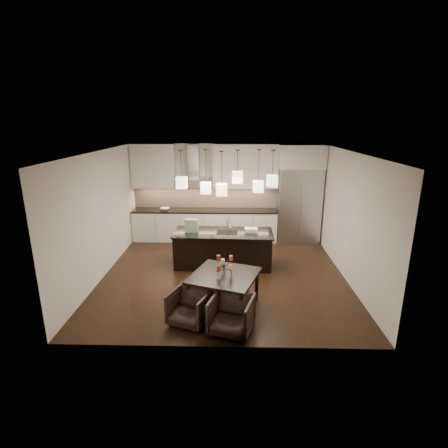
{
  "coord_description": "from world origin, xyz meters",
  "views": [
    {
      "loc": [
        0.19,
        -7.48,
        3.44
      ],
      "look_at": [
        0.0,
        0.2,
        1.15
      ],
      "focal_mm": 28.0,
      "sensor_mm": 36.0,
      "label": 1
    }
  ],
  "objects_px": {
    "refrigerator": "(298,206)",
    "armchair_left": "(190,307)",
    "dining_table": "(224,291)",
    "armchair_right": "(231,315)",
    "island_body": "(223,249)"
  },
  "relations": [
    {
      "from": "island_body",
      "to": "dining_table",
      "type": "distance_m",
      "value": 2.07
    },
    {
      "from": "refrigerator",
      "to": "dining_table",
      "type": "relative_size",
      "value": 1.87
    },
    {
      "from": "armchair_left",
      "to": "refrigerator",
      "type": "bearing_deg",
      "value": 80.27
    },
    {
      "from": "dining_table",
      "to": "armchair_left",
      "type": "bearing_deg",
      "value": -118.76
    },
    {
      "from": "island_body",
      "to": "armchair_right",
      "type": "relative_size",
      "value": 3.29
    },
    {
      "from": "dining_table",
      "to": "armchair_left",
      "type": "relative_size",
      "value": 1.72
    },
    {
      "from": "dining_table",
      "to": "armchair_right",
      "type": "relative_size",
      "value": 1.64
    },
    {
      "from": "refrigerator",
      "to": "armchair_left",
      "type": "bearing_deg",
      "value": -120.64
    },
    {
      "from": "refrigerator",
      "to": "dining_table",
      "type": "bearing_deg",
      "value": -117.6
    },
    {
      "from": "dining_table",
      "to": "armchair_left",
      "type": "height_order",
      "value": "dining_table"
    },
    {
      "from": "armchair_left",
      "to": "armchair_right",
      "type": "height_order",
      "value": "armchair_right"
    },
    {
      "from": "refrigerator",
      "to": "armchair_right",
      "type": "bearing_deg",
      "value": -112.11
    },
    {
      "from": "island_body",
      "to": "dining_table",
      "type": "relative_size",
      "value": 2.0
    },
    {
      "from": "refrigerator",
      "to": "armchair_right",
      "type": "height_order",
      "value": "refrigerator"
    },
    {
      "from": "dining_table",
      "to": "armchair_right",
      "type": "height_order",
      "value": "dining_table"
    }
  ]
}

